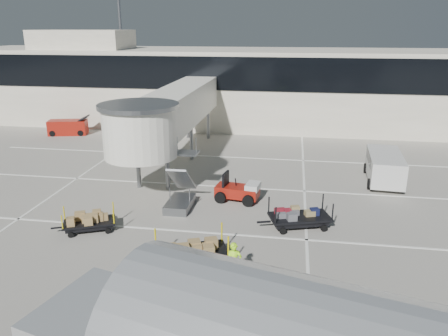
{
  "coord_description": "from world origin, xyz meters",
  "views": [
    {
      "loc": [
        5.0,
        -18.37,
        10.33
      ],
      "look_at": [
        0.95,
        6.97,
        2.0
      ],
      "focal_mm": 35.0,
      "sensor_mm": 36.0,
      "label": 1
    }
  ],
  "objects_px": {
    "box_cart_near": "(192,252)",
    "minivan": "(384,165)",
    "box_cart_far": "(90,222)",
    "ground_worker": "(234,263)",
    "suitcase_cart": "(299,218)",
    "baggage_tug": "(239,191)",
    "belt_loader": "(68,127)"
  },
  "relations": [
    {
      "from": "box_cart_far",
      "to": "belt_loader",
      "type": "height_order",
      "value": "belt_loader"
    },
    {
      "from": "box_cart_far",
      "to": "belt_loader",
      "type": "relative_size",
      "value": 0.78
    },
    {
      "from": "suitcase_cart",
      "to": "ground_worker",
      "type": "relative_size",
      "value": 2.24
    },
    {
      "from": "box_cart_far",
      "to": "minivan",
      "type": "height_order",
      "value": "minivan"
    },
    {
      "from": "box_cart_far",
      "to": "minivan",
      "type": "distance_m",
      "value": 19.84
    },
    {
      "from": "baggage_tug",
      "to": "suitcase_cart",
      "type": "relative_size",
      "value": 0.71
    },
    {
      "from": "ground_worker",
      "to": "minivan",
      "type": "distance_m",
      "value": 16.59
    },
    {
      "from": "box_cart_near",
      "to": "belt_loader",
      "type": "relative_size",
      "value": 0.97
    },
    {
      "from": "box_cart_far",
      "to": "ground_worker",
      "type": "height_order",
      "value": "ground_worker"
    },
    {
      "from": "box_cart_near",
      "to": "minivan",
      "type": "xyz_separation_m",
      "value": [
        10.67,
        13.08,
        0.6
      ]
    },
    {
      "from": "box_cart_far",
      "to": "minivan",
      "type": "relative_size",
      "value": 0.6
    },
    {
      "from": "box_cart_far",
      "to": "ground_worker",
      "type": "bearing_deg",
      "value": -47.21
    },
    {
      "from": "suitcase_cart",
      "to": "box_cart_near",
      "type": "relative_size",
      "value": 0.99
    },
    {
      "from": "box_cart_near",
      "to": "ground_worker",
      "type": "height_order",
      "value": "ground_worker"
    },
    {
      "from": "baggage_tug",
      "to": "box_cart_near",
      "type": "xyz_separation_m",
      "value": [
        -1.12,
        -7.93,
        -0.03
      ]
    },
    {
      "from": "ground_worker",
      "to": "minivan",
      "type": "bearing_deg",
      "value": 53.32
    },
    {
      "from": "ground_worker",
      "to": "minivan",
      "type": "height_order",
      "value": "minivan"
    },
    {
      "from": "baggage_tug",
      "to": "box_cart_near",
      "type": "bearing_deg",
      "value": -89.34
    },
    {
      "from": "ground_worker",
      "to": "box_cart_far",
      "type": "bearing_deg",
      "value": 150.69
    },
    {
      "from": "minivan",
      "to": "ground_worker",
      "type": "bearing_deg",
      "value": -117.04
    },
    {
      "from": "suitcase_cart",
      "to": "ground_worker",
      "type": "bearing_deg",
      "value": -132.83
    },
    {
      "from": "box_cart_near",
      "to": "ground_worker",
      "type": "bearing_deg",
      "value": -49.14
    },
    {
      "from": "baggage_tug",
      "to": "suitcase_cart",
      "type": "distance_m",
      "value": 4.91
    },
    {
      "from": "suitcase_cart",
      "to": "box_cart_far",
      "type": "distance_m",
      "value": 11.13
    },
    {
      "from": "suitcase_cart",
      "to": "belt_loader",
      "type": "bearing_deg",
      "value": 124.23
    },
    {
      "from": "box_cart_near",
      "to": "box_cart_far",
      "type": "height_order",
      "value": "box_cart_near"
    },
    {
      "from": "box_cart_near",
      "to": "minivan",
      "type": "bearing_deg",
      "value": 29.97
    },
    {
      "from": "box_cart_near",
      "to": "baggage_tug",
      "type": "bearing_deg",
      "value": 61.16
    },
    {
      "from": "belt_loader",
      "to": "ground_worker",
      "type": "bearing_deg",
      "value": -63.31
    },
    {
      "from": "baggage_tug",
      "to": "ground_worker",
      "type": "xyz_separation_m",
      "value": [
        0.96,
        -9.04,
        0.26
      ]
    },
    {
      "from": "suitcase_cart",
      "to": "ground_worker",
      "type": "distance_m",
      "value": 6.44
    },
    {
      "from": "box_cart_near",
      "to": "belt_loader",
      "type": "height_order",
      "value": "belt_loader"
    }
  ]
}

